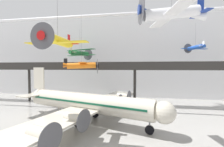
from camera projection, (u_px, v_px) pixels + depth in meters
name	position (u px, v px, depth m)	size (l,w,h in m)	color
hangar_back_wall	(135.00, 57.00, 48.94)	(140.00, 3.00, 26.00)	white
mezzanine_walkway	(135.00, 69.00, 37.36)	(110.00, 3.20, 10.99)	#2D2B28
ceiling_truss_beam	(135.00, 13.00, 31.24)	(120.00, 0.60, 0.60)	silver
airliner_silver_main	(85.00, 103.00, 26.36)	(29.36, 34.12, 9.62)	beige
suspended_plane_yellow_lowwing	(58.00, 41.00, 18.78)	(8.13, 6.61, 8.99)	yellow
suspended_plane_white_twin	(171.00, 14.00, 16.73)	(7.72, 9.35, 6.20)	silver
suspended_plane_green_biplane	(80.00, 53.00, 43.10)	(9.52, 8.18, 8.70)	#1E6B33
suspended_plane_blue_trainer	(195.00, 48.00, 37.26)	(6.91, 5.95, 7.19)	#1E4CAD
suspended_plane_orange_highwing	(81.00, 65.00, 31.11)	(7.50, 8.86, 12.06)	orange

